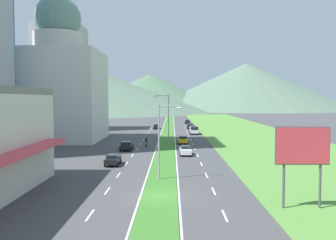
{
  "coord_description": "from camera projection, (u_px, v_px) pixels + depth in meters",
  "views": [
    {
      "loc": [
        1.12,
        -32.34,
        8.77
      ],
      "look_at": [
        0.17,
        51.01,
        4.02
      ],
      "focal_mm": 38.88,
      "sensor_mm": 36.0,
      "label": 1
    }
  ],
  "objects": [
    {
      "name": "ground_plane",
      "position": [
        160.0,
        197.0,
        32.79
      ],
      "size": [
        600.0,
        600.0,
        0.0
      ],
      "primitive_type": "plane",
      "color": "#424244"
    },
    {
      "name": "grass_median",
      "position": [
        168.0,
        134.0,
        92.69
      ],
      "size": [
        3.2,
        240.0,
        0.06
      ],
      "primitive_type": "cube",
      "color": "#387028",
      "rests_on": "ground_plane"
    },
    {
      "name": "grass_verge_right",
      "position": [
        249.0,
        134.0,
        92.45
      ],
      "size": [
        24.0,
        240.0,
        0.06
      ],
      "primitive_type": "cube",
      "color": "#518438",
      "rests_on": "ground_plane"
    },
    {
      "name": "lane_dash_left_2",
      "position": [
        90.0,
        215.0,
        27.51
      ],
      "size": [
        0.16,
        2.8,
        0.01
      ],
      "primitive_type": "cube",
      "color": "silver",
      "rests_on": "ground_plane"
    },
    {
      "name": "lane_dash_left_3",
      "position": [
        107.0,
        191.0,
        34.82
      ],
      "size": [
        0.16,
        2.8,
        0.01
      ],
      "primitive_type": "cube",
      "color": "silver",
      "rests_on": "ground_plane"
    },
    {
      "name": "lane_dash_left_4",
      "position": [
        119.0,
        175.0,
        42.13
      ],
      "size": [
        0.16,
        2.8,
        0.01
      ],
      "primitive_type": "cube",
      "color": "silver",
      "rests_on": "ground_plane"
    },
    {
      "name": "lane_dash_left_5",
      "position": [
        126.0,
        164.0,
        49.44
      ],
      "size": [
        0.16,
        2.8,
        0.01
      ],
      "primitive_type": "cube",
      "color": "silver",
      "rests_on": "ground_plane"
    },
    {
      "name": "lane_dash_left_6",
      "position": [
        132.0,
        155.0,
        56.75
      ],
      "size": [
        0.16,
        2.8,
        0.01
      ],
      "primitive_type": "cube",
      "color": "silver",
      "rests_on": "ground_plane"
    },
    {
      "name": "lane_dash_left_7",
      "position": [
        137.0,
        149.0,
        64.06
      ],
      "size": [
        0.16,
        2.8,
        0.01
      ],
      "primitive_type": "cube",
      "color": "silver",
      "rests_on": "ground_plane"
    },
    {
      "name": "lane_dash_left_8",
      "position": [
        140.0,
        144.0,
        71.37
      ],
      "size": [
        0.16,
        2.8,
        0.01
      ],
      "primitive_type": "cube",
      "color": "silver",
      "rests_on": "ground_plane"
    },
    {
      "name": "lane_dash_left_9",
      "position": [
        143.0,
        140.0,
        78.68
      ],
      "size": [
        0.16,
        2.8,
        0.01
      ],
      "primitive_type": "cube",
      "color": "silver",
      "rests_on": "ground_plane"
    },
    {
      "name": "lane_dash_left_10",
      "position": [
        146.0,
        136.0,
        85.99
      ],
      "size": [
        0.16,
        2.8,
        0.01
      ],
      "primitive_type": "cube",
      "color": "silver",
      "rests_on": "ground_plane"
    },
    {
      "name": "lane_dash_left_11",
      "position": [
        148.0,
        133.0,
        93.31
      ],
      "size": [
        0.16,
        2.8,
        0.01
      ],
      "primitive_type": "cube",
      "color": "silver",
      "rests_on": "ground_plane"
    },
    {
      "name": "lane_dash_left_12",
      "position": [
        150.0,
        131.0,
        100.62
      ],
      "size": [
        0.16,
        2.8,
        0.01
      ],
      "primitive_type": "cube",
      "color": "silver",
      "rests_on": "ground_plane"
    },
    {
      "name": "lane_dash_left_13",
      "position": [
        151.0,
        129.0,
        107.93
      ],
      "size": [
        0.16,
        2.8,
        0.01
      ],
      "primitive_type": "cube",
      "color": "silver",
      "rests_on": "ground_plane"
    },
    {
      "name": "lane_dash_left_14",
      "position": [
        153.0,
        127.0,
        115.24
      ],
      "size": [
        0.16,
        2.8,
        0.01
      ],
      "primitive_type": "cube",
      "color": "silver",
      "rests_on": "ground_plane"
    },
    {
      "name": "lane_dash_left_15",
      "position": [
        154.0,
        125.0,
        122.55
      ],
      "size": [
        0.16,
        2.8,
        0.01
      ],
      "primitive_type": "cube",
      "color": "silver",
      "rests_on": "ground_plane"
    },
    {
      "name": "lane_dash_right_2",
      "position": [
        225.0,
        216.0,
        27.39
      ],
      "size": [
        0.16,
        2.8,
        0.01
      ],
      "primitive_type": "cube",
      "color": "silver",
      "rests_on": "ground_plane"
    },
    {
      "name": "lane_dash_right_3",
      "position": [
        214.0,
        191.0,
        34.7
      ],
      "size": [
        0.16,
        2.8,
        0.01
      ],
      "primitive_type": "cube",
      "color": "silver",
      "rests_on": "ground_plane"
    },
    {
      "name": "lane_dash_right_4",
      "position": [
        206.0,
        175.0,
        42.01
      ],
      "size": [
        0.16,
        2.8,
        0.01
      ],
      "primitive_type": "cube",
      "color": "silver",
      "rests_on": "ground_plane"
    },
    {
      "name": "lane_dash_right_5",
      "position": [
        201.0,
        164.0,
        49.32
      ],
      "size": [
        0.16,
        2.8,
        0.01
      ],
      "primitive_type": "cube",
      "color": "silver",
      "rests_on": "ground_plane"
    },
    {
      "name": "lane_dash_right_6",
      "position": [
        198.0,
        156.0,
        56.63
      ],
      "size": [
        0.16,
        2.8,
        0.01
      ],
      "primitive_type": "cube",
      "color": "silver",
      "rests_on": "ground_plane"
    },
    {
      "name": "lane_dash_right_7",
      "position": [
        195.0,
        149.0,
        63.94
      ],
      "size": [
        0.16,
        2.8,
        0.01
      ],
      "primitive_type": "cube",
      "color": "silver",
      "rests_on": "ground_plane"
    },
    {
      "name": "lane_dash_right_8",
      "position": [
        192.0,
        144.0,
        71.26
      ],
      "size": [
        0.16,
        2.8,
        0.01
      ],
      "primitive_type": "cube",
      "color": "silver",
      "rests_on": "ground_plane"
    },
    {
      "name": "lane_dash_right_9",
      "position": [
        191.0,
        140.0,
        78.57
      ],
      "size": [
        0.16,
        2.8,
        0.01
      ],
      "primitive_type": "cube",
      "color": "silver",
      "rests_on": "ground_plane"
    },
    {
      "name": "lane_dash_right_10",
      "position": [
        189.0,
        136.0,
        85.88
      ],
      "size": [
        0.16,
        2.8,
        0.01
      ],
      "primitive_type": "cube",
      "color": "silver",
      "rests_on": "ground_plane"
    },
    {
      "name": "lane_dash_right_11",
      "position": [
        188.0,
        134.0,
        93.19
      ],
      "size": [
        0.16,
        2.8,
        0.01
      ],
      "primitive_type": "cube",
      "color": "silver",
      "rests_on": "ground_plane"
    },
    {
      "name": "lane_dash_right_12",
      "position": [
        187.0,
        131.0,
        100.5
      ],
      "size": [
        0.16,
        2.8,
        0.01
      ],
      "primitive_type": "cube",
      "color": "silver",
      "rests_on": "ground_plane"
    },
    {
      "name": "lane_dash_right_13",
      "position": [
        186.0,
        129.0,
        107.81
      ],
      "size": [
        0.16,
        2.8,
        0.01
      ],
      "primitive_type": "cube",
      "color": "silver",
      "rests_on": "ground_plane"
    },
    {
      "name": "lane_dash_right_14",
      "position": [
        185.0,
        127.0,
        115.12
      ],
      "size": [
        0.16,
        2.8,
        0.01
      ],
      "primitive_type": "cube",
      "color": "silver",
      "rests_on": "ground_plane"
    },
    {
      "name": "lane_dash_right_15",
      "position": [
        184.0,
        125.0,
        122.43
      ],
      "size": [
        0.16,
        2.8,
        0.01
      ],
      "primitive_type": "cube",
      "color": "silver",
      "rests_on": "ground_plane"
    },
    {
      "name": "edge_line_median_left",
      "position": [
        161.0,
        134.0,
        92.71
      ],
      "size": [
        0.16,
        240.0,
        0.01
      ],
      "primitive_type": "cube",
      "color": "silver",
      "rests_on": "ground_plane"
    },
    {
      "name": "edge_line_median_right",
      "position": [
        175.0,
        134.0,
        92.67
      ],
      "size": [
        0.16,
        240.0,
        0.01
      ],
      "primitive_type": "cube",
      "color": "silver",
      "rests_on": "ground_plane"
    },
    {
      "name": "domed_building",
      "position": [
        59.0,
        84.0,
        77.58
      ],
      "size": [
        18.01,
        18.01,
        30.65
      ],
      "color": "silver",
      "rests_on": "ground_plane"
    },
    {
      "name": "midrise_colored",
      "position": [
        61.0,
        78.0,
        102.41
      ],
      "size": [
        12.76,
        12.76,
        29.29
      ],
      "primitive_type": "cube",
      "color": "#B7B2A8",
      "rests_on": "ground_plane"
    },
    {
      "name": "hill_far_left",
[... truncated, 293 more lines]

